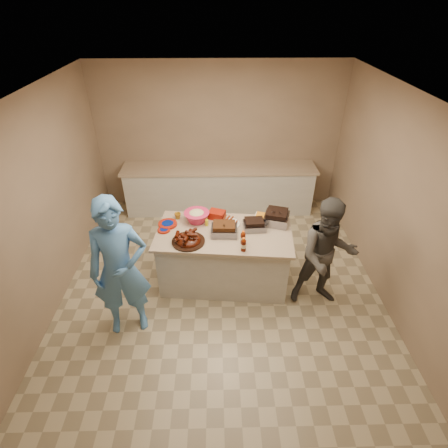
{
  "coord_description": "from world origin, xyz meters",
  "views": [
    {
      "loc": [
        -0.04,
        -3.75,
        3.63
      ],
      "look_at": [
        0.05,
        0.19,
        0.98
      ],
      "focal_mm": 28.0,
      "sensor_mm": 36.0,
      "label": 1
    }
  ],
  "objects_px": {
    "coleslaw_bowl": "(197,221)",
    "plastic_cup": "(178,218)",
    "island": "(224,280)",
    "mustard_bottle": "(207,225)",
    "roasting_pan": "(276,223)",
    "guest_blue": "(132,324)",
    "guest_gray": "(317,299)",
    "bbq_bottle_b": "(243,243)",
    "bbq_bottle_a": "(243,250)",
    "rib_platter": "(188,242)"
  },
  "relations": [
    {
      "from": "coleslaw_bowl",
      "to": "guest_gray",
      "type": "bearing_deg",
      "value": -22.58
    },
    {
      "from": "roasting_pan",
      "to": "guest_blue",
      "type": "bearing_deg",
      "value": -135.47
    },
    {
      "from": "bbq_bottle_b",
      "to": "mustard_bottle",
      "type": "distance_m",
      "value": 0.64
    },
    {
      "from": "roasting_pan",
      "to": "mustard_bottle",
      "type": "xyz_separation_m",
      "value": [
        -0.98,
        -0.05,
        0.0
      ]
    },
    {
      "from": "island",
      "to": "bbq_bottle_a",
      "type": "bearing_deg",
      "value": -54.47
    },
    {
      "from": "plastic_cup",
      "to": "guest_gray",
      "type": "distance_m",
      "value": 2.3
    },
    {
      "from": "roasting_pan",
      "to": "coleslaw_bowl",
      "type": "bearing_deg",
      "value": -166.38
    },
    {
      "from": "coleslaw_bowl",
      "to": "guest_blue",
      "type": "bearing_deg",
      "value": -127.64
    },
    {
      "from": "bbq_bottle_b",
      "to": "rib_platter",
      "type": "bearing_deg",
      "value": 176.08
    },
    {
      "from": "roasting_pan",
      "to": "bbq_bottle_a",
      "type": "bearing_deg",
      "value": -112.29
    },
    {
      "from": "island",
      "to": "bbq_bottle_b",
      "type": "xyz_separation_m",
      "value": [
        0.24,
        -0.26,
        0.88
      ]
    },
    {
      "from": "bbq_bottle_a",
      "to": "guest_gray",
      "type": "relative_size",
      "value": 0.12
    },
    {
      "from": "bbq_bottle_b",
      "to": "guest_gray",
      "type": "height_order",
      "value": "bbq_bottle_b"
    },
    {
      "from": "island",
      "to": "rib_platter",
      "type": "bearing_deg",
      "value": -150.05
    },
    {
      "from": "guest_gray",
      "to": "mustard_bottle",
      "type": "bearing_deg",
      "value": 159.54
    },
    {
      "from": "rib_platter",
      "to": "roasting_pan",
      "type": "distance_m",
      "value": 1.29
    },
    {
      "from": "guest_blue",
      "to": "rib_platter",
      "type": "bearing_deg",
      "value": 26.98
    },
    {
      "from": "island",
      "to": "mustard_bottle",
      "type": "xyz_separation_m",
      "value": [
        -0.24,
        0.17,
        0.88
      ]
    },
    {
      "from": "bbq_bottle_a",
      "to": "bbq_bottle_b",
      "type": "relative_size",
      "value": 0.99
    },
    {
      "from": "island",
      "to": "roasting_pan",
      "type": "distance_m",
      "value": 1.17
    },
    {
      "from": "plastic_cup",
      "to": "bbq_bottle_a",
      "type": "bearing_deg",
      "value": -40.5
    },
    {
      "from": "island",
      "to": "coleslaw_bowl",
      "type": "xyz_separation_m",
      "value": [
        -0.38,
        0.28,
        0.88
      ]
    },
    {
      "from": "roasting_pan",
      "to": "guest_blue",
      "type": "height_order",
      "value": "roasting_pan"
    },
    {
      "from": "bbq_bottle_b",
      "to": "guest_blue",
      "type": "relative_size",
      "value": 0.1
    },
    {
      "from": "bbq_bottle_a",
      "to": "guest_blue",
      "type": "relative_size",
      "value": 0.1
    },
    {
      "from": "roasting_pan",
      "to": "guest_gray",
      "type": "relative_size",
      "value": 0.21
    },
    {
      "from": "plastic_cup",
      "to": "bbq_bottle_b",
      "type": "bearing_deg",
      "value": -34.58
    },
    {
      "from": "coleslaw_bowl",
      "to": "bbq_bottle_a",
      "type": "xyz_separation_m",
      "value": [
        0.62,
        -0.69,
        0.0
      ]
    },
    {
      "from": "roasting_pan",
      "to": "plastic_cup",
      "type": "bearing_deg",
      "value": -168.77
    },
    {
      "from": "guest_blue",
      "to": "guest_gray",
      "type": "bearing_deg",
      "value": -2.75
    },
    {
      "from": "roasting_pan",
      "to": "rib_platter",
      "type": "bearing_deg",
      "value": -143.59
    },
    {
      "from": "coleslaw_bowl",
      "to": "plastic_cup",
      "type": "bearing_deg",
      "value": 164.85
    },
    {
      "from": "island",
      "to": "guest_blue",
      "type": "bearing_deg",
      "value": -140.89
    },
    {
      "from": "mustard_bottle",
      "to": "guest_blue",
      "type": "distance_m",
      "value": 1.64
    },
    {
      "from": "island",
      "to": "coleslaw_bowl",
      "type": "height_order",
      "value": "coleslaw_bowl"
    },
    {
      "from": "coleslaw_bowl",
      "to": "mustard_bottle",
      "type": "height_order",
      "value": "coleslaw_bowl"
    },
    {
      "from": "mustard_bottle",
      "to": "guest_blue",
      "type": "height_order",
      "value": "mustard_bottle"
    },
    {
      "from": "coleslaw_bowl",
      "to": "bbq_bottle_a",
      "type": "relative_size",
      "value": 1.87
    },
    {
      "from": "island",
      "to": "mustard_bottle",
      "type": "bearing_deg",
      "value": 150.79
    },
    {
      "from": "island",
      "to": "bbq_bottle_b",
      "type": "relative_size",
      "value": 9.46
    },
    {
      "from": "coleslaw_bowl",
      "to": "bbq_bottle_a",
      "type": "distance_m",
      "value": 0.93
    },
    {
      "from": "island",
      "to": "coleslaw_bowl",
      "type": "bearing_deg",
      "value": 149.21
    },
    {
      "from": "bbq_bottle_b",
      "to": "guest_blue",
      "type": "height_order",
      "value": "bbq_bottle_b"
    },
    {
      "from": "island",
      "to": "guest_gray",
      "type": "height_order",
      "value": "island"
    },
    {
      "from": "rib_platter",
      "to": "bbq_bottle_b",
      "type": "height_order",
      "value": "bbq_bottle_b"
    },
    {
      "from": "island",
      "to": "mustard_bottle",
      "type": "height_order",
      "value": "mustard_bottle"
    },
    {
      "from": "roasting_pan",
      "to": "bbq_bottle_b",
      "type": "height_order",
      "value": "bbq_bottle_b"
    },
    {
      "from": "plastic_cup",
      "to": "roasting_pan",
      "type": "bearing_deg",
      "value": -5.76
    },
    {
      "from": "guest_blue",
      "to": "plastic_cup",
      "type": "bearing_deg",
      "value": 52.72
    },
    {
      "from": "bbq_bottle_b",
      "to": "plastic_cup",
      "type": "height_order",
      "value": "bbq_bottle_b"
    }
  ]
}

